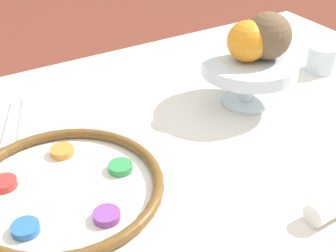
{
  "coord_description": "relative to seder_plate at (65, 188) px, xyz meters",
  "views": [
    {
      "loc": [
        -0.43,
        -0.61,
        1.29
      ],
      "look_at": [
        -0.02,
        0.07,
        0.77
      ],
      "focal_mm": 50.0,
      "sensor_mm": 36.0,
      "label": 1
    }
  ],
  "objects": [
    {
      "name": "cup_mid",
      "position": [
        0.76,
        0.12,
        0.02
      ],
      "size": [
        0.08,
        0.08,
        0.07
      ],
      "color": "silver",
      "rests_on": "dining_table"
    },
    {
      "name": "coconut",
      "position": [
        0.51,
        0.08,
        0.15
      ],
      "size": [
        0.11,
        0.11,
        0.11
      ],
      "color": "brown",
      "rests_on": "fruit_stand"
    },
    {
      "name": "fork_right",
      "position": [
        0.01,
        0.28,
        -0.01
      ],
      "size": [
        0.08,
        0.18,
        0.01
      ],
      "color": "silver",
      "rests_on": "dining_table"
    },
    {
      "name": "fruit_stand",
      "position": [
        0.48,
        0.09,
        0.08
      ],
      "size": [
        0.22,
        0.22,
        0.11
      ],
      "color": "silver",
      "rests_on": "dining_table"
    },
    {
      "name": "seder_plate",
      "position": [
        0.0,
        0.0,
        0.0
      ],
      "size": [
        0.35,
        0.35,
        0.03
      ],
      "color": "white",
      "rests_on": "dining_table"
    },
    {
      "name": "orange_fruit",
      "position": [
        0.47,
        0.09,
        0.14
      ],
      "size": [
        0.09,
        0.09,
        0.09
      ],
      "color": "orange",
      "rests_on": "fruit_stand"
    },
    {
      "name": "fork_left",
      "position": [
        -0.02,
        0.28,
        -0.01
      ],
      "size": [
        0.09,
        0.18,
        0.01
      ],
      "color": "silver",
      "rests_on": "dining_table"
    }
  ]
}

